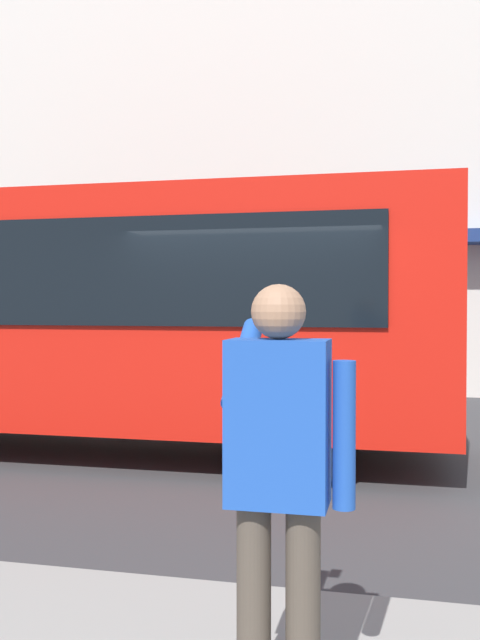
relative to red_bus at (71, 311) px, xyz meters
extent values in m
plane|color=#38383A|center=(-2.50, 0.45, -1.68)|extent=(60.00, 60.00, 0.00)
cube|color=beige|center=(-2.50, -6.35, 4.32)|extent=(28.00, 0.80, 12.00)
cube|color=red|center=(-0.02, -0.01, 0.02)|extent=(9.00, 2.50, 2.60)
cube|color=black|center=(-0.02, 1.25, 0.42)|extent=(7.60, 0.06, 1.10)
cylinder|color=black|center=(-3.02, -1.11, -1.18)|extent=(1.00, 0.28, 1.00)
cylinder|color=black|center=(-3.02, 1.09, -1.18)|extent=(1.00, 0.28, 1.00)
cylinder|color=#4C4238|center=(-3.56, 5.12, -1.12)|extent=(0.14, 0.14, 0.82)
cylinder|color=#4C4238|center=(-3.36, 5.12, -1.12)|extent=(0.14, 0.14, 0.82)
cube|color=#1E4CAD|center=(-3.46, 5.12, -0.38)|extent=(0.40, 0.24, 0.66)
sphere|color=#A87A5B|center=(-3.46, 5.12, 0.06)|extent=(0.22, 0.22, 0.22)
cylinder|color=#1E4CAD|center=(-3.72, 5.12, -0.42)|extent=(0.09, 0.09, 0.58)
cylinder|color=#1E4CAD|center=(-3.28, 4.96, -0.16)|extent=(0.09, 0.48, 0.37)
cube|color=black|center=(-3.36, 4.82, 0.04)|extent=(0.07, 0.01, 0.14)
camera|label=1|loc=(-3.93, 7.86, 0.09)|focal=39.22mm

